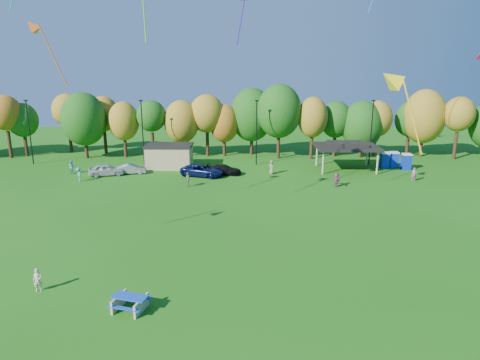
{
  "coord_description": "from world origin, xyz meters",
  "views": [
    {
      "loc": [
        0.49,
        -19.54,
        13.37
      ],
      "look_at": [
        0.15,
        6.0,
        6.66
      ],
      "focal_mm": 32.0,
      "sensor_mm": 36.0,
      "label": 1
    }
  ],
  "objects_px": {
    "car_d": "(224,170)",
    "car_b": "(131,169)",
    "kite_flyer": "(38,280)",
    "car_c": "(203,170)",
    "picnic_table": "(130,302)",
    "car_a": "(106,170)",
    "porta_potties": "(395,160)"
  },
  "relations": [
    {
      "from": "kite_flyer",
      "to": "car_b",
      "type": "distance_m",
      "value": 30.33
    },
    {
      "from": "car_c",
      "to": "car_b",
      "type": "bearing_deg",
      "value": 100.34
    },
    {
      "from": "car_b",
      "to": "car_d",
      "type": "distance_m",
      "value": 12.09
    },
    {
      "from": "porta_potties",
      "to": "car_d",
      "type": "bearing_deg",
      "value": -170.32
    },
    {
      "from": "kite_flyer",
      "to": "car_b",
      "type": "bearing_deg",
      "value": 82.26
    },
    {
      "from": "kite_flyer",
      "to": "car_b",
      "type": "xyz_separation_m",
      "value": [
        -2.12,
        30.25,
        -0.12
      ]
    },
    {
      "from": "kite_flyer",
      "to": "car_b",
      "type": "height_order",
      "value": "kite_flyer"
    },
    {
      "from": "picnic_table",
      "to": "kite_flyer",
      "type": "relative_size",
      "value": 1.57
    },
    {
      "from": "car_c",
      "to": "car_a",
      "type": "bearing_deg",
      "value": 106.6
    },
    {
      "from": "car_b",
      "to": "car_c",
      "type": "bearing_deg",
      "value": -107.78
    },
    {
      "from": "picnic_table",
      "to": "car_a",
      "type": "height_order",
      "value": "car_a"
    },
    {
      "from": "car_b",
      "to": "car_c",
      "type": "relative_size",
      "value": 0.69
    },
    {
      "from": "picnic_table",
      "to": "car_b",
      "type": "distance_m",
      "value": 33.33
    },
    {
      "from": "porta_potties",
      "to": "car_b",
      "type": "relative_size",
      "value": 0.98
    },
    {
      "from": "car_d",
      "to": "car_b",
      "type": "bearing_deg",
      "value": 94.75
    },
    {
      "from": "car_c",
      "to": "car_d",
      "type": "height_order",
      "value": "car_c"
    },
    {
      "from": "kite_flyer",
      "to": "car_a",
      "type": "bearing_deg",
      "value": 88.06
    },
    {
      "from": "car_a",
      "to": "car_c",
      "type": "xyz_separation_m",
      "value": [
        12.34,
        -0.19,
        0.01
      ]
    },
    {
      "from": "porta_potties",
      "to": "kite_flyer",
      "type": "xyz_separation_m",
      "value": [
        -33.21,
        -33.95,
        -0.35
      ]
    },
    {
      "from": "car_c",
      "to": "car_d",
      "type": "distance_m",
      "value": 2.84
    },
    {
      "from": "picnic_table",
      "to": "car_c",
      "type": "height_order",
      "value": "car_c"
    },
    {
      "from": "porta_potties",
      "to": "kite_flyer",
      "type": "relative_size",
      "value": 2.5
    },
    {
      "from": "car_a",
      "to": "car_c",
      "type": "relative_size",
      "value": 0.81
    },
    {
      "from": "kite_flyer",
      "to": "car_c",
      "type": "relative_size",
      "value": 0.27
    },
    {
      "from": "kite_flyer",
      "to": "car_d",
      "type": "height_order",
      "value": "kite_flyer"
    },
    {
      "from": "car_a",
      "to": "porta_potties",
      "type": "bearing_deg",
      "value": -97.76
    },
    {
      "from": "car_d",
      "to": "porta_potties",
      "type": "bearing_deg",
      "value": -74.3
    },
    {
      "from": "porta_potties",
      "to": "kite_flyer",
      "type": "distance_m",
      "value": 47.49
    },
    {
      "from": "kite_flyer",
      "to": "car_c",
      "type": "height_order",
      "value": "car_c"
    },
    {
      "from": "car_a",
      "to": "car_b",
      "type": "height_order",
      "value": "car_a"
    },
    {
      "from": "porta_potties",
      "to": "car_b",
      "type": "xyz_separation_m",
      "value": [
        -35.33,
        -3.7,
        -0.47
      ]
    },
    {
      "from": "car_b",
      "to": "car_c",
      "type": "xyz_separation_m",
      "value": [
        9.4,
        -1.18,
        0.14
      ]
    }
  ]
}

